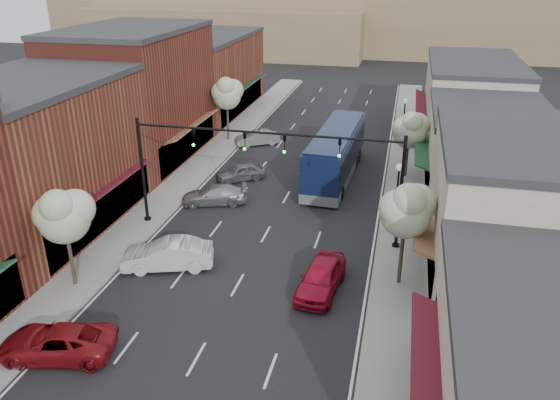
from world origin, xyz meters
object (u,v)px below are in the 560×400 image
Objects in this scene: tree_right_near at (407,209)px; parked_car_d at (241,172)px; parked_car_b at (168,255)px; lamp_post_far at (404,114)px; signal_mast_left at (176,158)px; parked_car_a at (57,342)px; parked_car_c at (214,195)px; red_hatchback at (321,277)px; tree_left_near at (63,214)px; parked_car_e at (257,138)px; tree_right_far at (410,129)px; signal_mast_right at (360,173)px; tree_left_far at (227,93)px; coach_bus at (336,153)px; lamp_post_near at (398,186)px.

parked_car_d is at bearing 135.03° from tree_right_near.
lamp_post_far is at bearing 136.49° from parked_car_b.
signal_mast_left is 13.69m from parked_car_a.
parked_car_c is (-13.05, 7.82, -3.79)m from tree_right_near.
tree_right_near is 1.20× the size of parked_car_a.
parked_car_c is at bearing 140.90° from red_hatchback.
parked_car_d is (4.05, 16.53, -3.56)m from tree_left_near.
parked_car_c is at bearing 164.16° from parked_car_a.
parked_car_e is at bearing 83.29° from tree_left_near.
tree_right_far is 15.76m from parked_car_c.
signal_mast_right is 1.38× the size of tree_right_near.
parked_car_c is (-13.05, -8.18, -3.33)m from tree_right_far.
tree_right_far is at bearing -86.12° from lamp_post_far.
tree_right_near is at bearing -52.96° from tree_left_far.
tree_left_far is at bearing 98.35° from signal_mast_left.
parked_car_c is (0.92, 3.77, -3.96)m from signal_mast_left.
tree_left_far is 1.38× the size of lamp_post_far.
tree_right_near is 1.54× the size of parked_car_d.
tree_left_far reaches higher than parked_car_a.
signal_mast_left is at bearing 180.00° from signal_mast_right.
lamp_post_far is 0.89× the size of parked_car_a.
tree_right_near is at bearing 26.39° from red_hatchback.
coach_bus is at bearing 51.82° from signal_mast_left.
tree_right_far is at bearing 40.54° from signal_mast_left.
parked_car_d is at bearing 76.22° from tree_left_near.
coach_bus is 7.56m from parked_car_d.
parked_car_c is (-7.57, -7.03, -1.34)m from coach_bus.
red_hatchback is at bearing -97.64° from lamp_post_far.
parked_car_d is (-12.55, 12.53, -3.79)m from tree_right_near.
tree_right_far is 1.40× the size of parked_car_d.
tree_left_near is 1.25× the size of parked_car_c.
signal_mast_right reaches higher than tree_left_far.
red_hatchback is (1.51, -16.29, -1.21)m from coach_bus.
signal_mast_right is 22.68m from tree_left_far.
signal_mast_right is 11.78m from parked_car_b.
red_hatchback is 24.80m from parked_car_e.
parked_car_e is at bearing 122.09° from signal_mast_right.
coach_bus reaches higher than parked_car_a.
signal_mast_right reaches higher than tree_left_near.
signal_mast_right is at bearing 83.73° from red_hatchback.
lamp_post_near is at bearing -90.00° from lamp_post_far.
signal_mast_left reaches higher than parked_car_a.
parked_car_a is 8.13m from parked_car_b.
signal_mast_right is at bearing 123.91° from tree_right_near.
tree_right_near is at bearing 77.09° from parked_car_b.
signal_mast_right is 1.51× the size of tree_right_far.
parked_car_b is (-8.65, 0.34, 0.03)m from red_hatchback.
lamp_post_far is 0.35× the size of coach_bus.
parked_car_e is (0.63, 30.47, -0.02)m from parked_car_a.
parked_car_d is 8.94m from parked_car_e.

